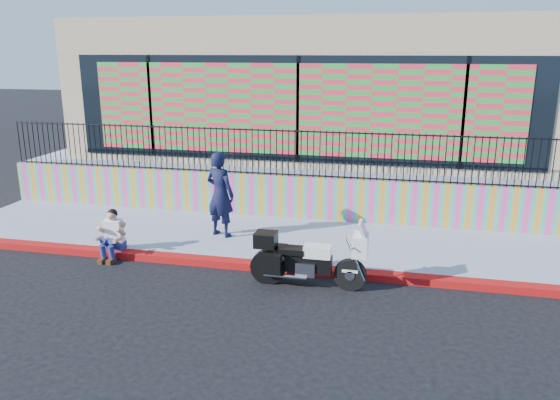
# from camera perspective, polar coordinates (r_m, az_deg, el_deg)

# --- Properties ---
(ground) EXTENTS (90.00, 90.00, 0.00)m
(ground) POSITION_cam_1_polar(r_m,az_deg,el_deg) (11.40, -2.17, -7.23)
(ground) COLOR black
(ground) RESTS_ON ground
(red_curb) EXTENTS (16.00, 0.30, 0.15)m
(red_curb) POSITION_cam_1_polar(r_m,az_deg,el_deg) (11.37, -2.17, -6.88)
(red_curb) COLOR #A50B0E
(red_curb) RESTS_ON ground
(sidewalk) EXTENTS (16.00, 3.00, 0.15)m
(sidewalk) POSITION_cam_1_polar(r_m,az_deg,el_deg) (12.87, -0.30, -4.15)
(sidewalk) COLOR #878FA3
(sidewalk) RESTS_ON ground
(mural_wall) EXTENTS (16.00, 0.20, 1.10)m
(mural_wall) POSITION_cam_1_polar(r_m,az_deg,el_deg) (14.17, 1.13, 0.36)
(mural_wall) COLOR #F44096
(mural_wall) RESTS_ON sidewalk
(metal_fence) EXTENTS (15.80, 0.04, 1.20)m
(metal_fence) POSITION_cam_1_polar(r_m,az_deg,el_deg) (13.92, 1.16, 4.93)
(metal_fence) COLOR black
(metal_fence) RESTS_ON mural_wall
(elevated_platform) EXTENTS (16.00, 10.00, 1.25)m
(elevated_platform) POSITION_cam_1_polar(r_m,az_deg,el_deg) (19.09, 4.19, 4.05)
(elevated_platform) COLOR #878FA3
(elevated_platform) RESTS_ON ground
(storefront_building) EXTENTS (14.00, 8.06, 4.00)m
(storefront_building) POSITION_cam_1_polar(r_m,az_deg,el_deg) (18.53, 4.25, 11.89)
(storefront_building) COLOR tan
(storefront_building) RESTS_ON elevated_platform
(police_motorcycle) EXTENTS (2.20, 0.73, 1.37)m
(police_motorcycle) POSITION_cam_1_polar(r_m,az_deg,el_deg) (10.43, 2.79, -6.06)
(police_motorcycle) COLOR black
(police_motorcycle) RESTS_ON ground
(police_officer) EXTENTS (0.86, 0.70, 2.02)m
(police_officer) POSITION_cam_1_polar(r_m,az_deg,el_deg) (12.72, -6.27, 0.62)
(police_officer) COLOR black
(police_officer) RESTS_ON sidewalk
(seated_man) EXTENTS (0.54, 0.71, 1.06)m
(seated_man) POSITION_cam_1_polar(r_m,az_deg,el_deg) (12.33, -17.22, -3.93)
(seated_man) COLOR navy
(seated_man) RESTS_ON ground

